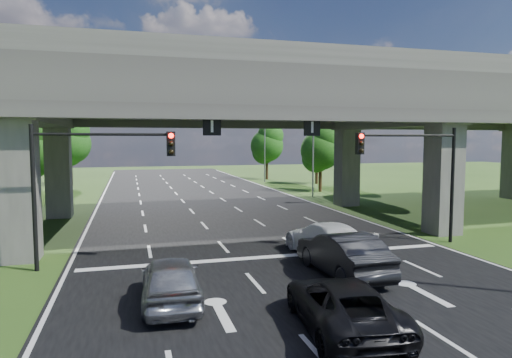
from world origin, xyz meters
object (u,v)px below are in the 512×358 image
signal_right (417,163)px  streetlight_far (309,135)px  car_dark (343,254)px  car_silver (171,280)px  car_white (326,240)px  car_trailing (343,305)px  signal_left (90,168)px  streetlight_beyond (262,137)px

signal_right → streetlight_far: 20.25m
streetlight_far → car_dark: (-8.30, -23.97, -4.96)m
car_silver → car_white: 8.46m
signal_right → car_dark: (-6.02, -3.92, -3.30)m
car_white → car_trailing: car_white is taller
signal_right → car_white: bearing=-168.1°
streetlight_far → signal_left: bearing=-131.8°
signal_right → streetlight_far: size_ratio=0.60×
streetlight_far → car_trailing: (-10.65, -28.74, -5.10)m
car_silver → car_dark: 6.96m
car_silver → streetlight_beyond: bearing=-107.5°
car_dark → car_white: car_dark is taller
streetlight_far → car_white: (-7.75, -21.21, -5.01)m
car_trailing → car_silver: bearing=-30.2°
streetlight_far → car_trailing: size_ratio=1.94×
car_silver → car_dark: car_dark is taller
car_silver → car_dark: bearing=-165.8°
car_dark → car_white: (0.54, 2.77, -0.05)m
streetlight_beyond → car_silver: size_ratio=2.15×
signal_left → streetlight_beyond: size_ratio=0.60×
car_silver → car_dark: (6.81, 1.40, 0.06)m
car_dark → car_trailing: bearing=62.1°
signal_right → signal_left: same height
streetlight_beyond → car_trailing: (-10.65, -44.74, -5.10)m
streetlight_beyond → car_white: streetlight_beyond is taller
streetlight_far → streetlight_beyond: 16.00m
streetlight_far → car_silver: size_ratio=2.15×
car_trailing → car_white: bearing=-104.2°
signal_left → car_dark: signal_left is taller
signal_right → streetlight_beyond: streetlight_beyond is taller
car_dark → car_trailing: car_dark is taller
car_silver → car_white: (7.36, 4.17, 0.01)m
car_silver → signal_right: bearing=-155.0°
streetlight_beyond → car_silver: bearing=-110.1°
signal_left → car_dark: 10.90m
car_silver → car_trailing: 5.59m
signal_left → streetlight_far: streetlight_far is taller
streetlight_far → car_dark: 25.85m
signal_left → car_white: signal_left is taller
car_white → car_trailing: bearing=66.2°
streetlight_far → streetlight_beyond: size_ratio=1.00×
signal_left → streetlight_beyond: (17.92, 36.06, 1.66)m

